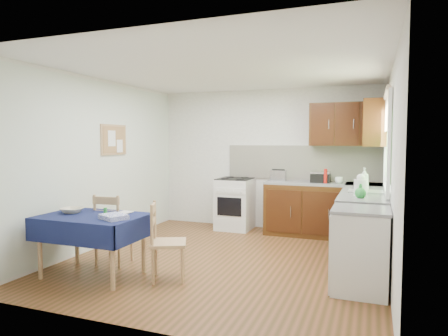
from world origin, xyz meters
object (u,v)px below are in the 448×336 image
at_px(dish_rack, 366,190).
at_px(chair_near, 164,239).
at_px(toaster, 278,175).
at_px(kettle, 361,186).
at_px(sandwich_press, 321,177).
at_px(chair_far, 112,227).
at_px(dining_table, 92,224).

bearing_deg(dish_rack, chair_near, -138.06).
height_order(chair_near, toaster, toaster).
bearing_deg(chair_near, kettle, -82.31).
distance_m(chair_near, sandwich_press, 3.11).
xyz_separation_m(chair_far, kettle, (2.97, 1.05, 0.54)).
relative_size(toaster, dish_rack, 0.59).
xyz_separation_m(toaster, kettle, (1.37, -1.42, 0.03)).
bearing_deg(dining_table, toaster, 74.69).
xyz_separation_m(chair_near, kettle, (2.07, 1.31, 0.55)).
xyz_separation_m(dining_table, chair_far, (-0.05, 0.44, -0.13)).
bearing_deg(dish_rack, sandwich_press, 127.87).
height_order(dining_table, chair_near, chair_near).
distance_m(dining_table, chair_near, 0.88).
bearing_deg(dining_table, dish_rack, 44.37).
relative_size(chair_far, dish_rack, 2.05).
bearing_deg(dining_table, sandwich_press, 64.94).
bearing_deg(toaster, kettle, -55.78).
relative_size(chair_far, toaster, 3.48).
bearing_deg(chair_far, kettle, -165.66).
bearing_deg(chair_near, toaster, -38.90).
bearing_deg(sandwich_press, kettle, -65.92).
bearing_deg(dish_rack, toaster, 147.10).
height_order(chair_far, chair_near, chair_far).
height_order(sandwich_press, kettle, kettle).
bearing_deg(kettle, dish_rack, 80.91).
distance_m(dish_rack, kettle, 0.36).
xyz_separation_m(chair_near, sandwich_press, (1.40, 2.73, 0.52)).
distance_m(chair_far, kettle, 3.19).
relative_size(chair_far, sandwich_press, 2.99).
xyz_separation_m(chair_near, toaster, (0.69, 2.73, 0.52)).
height_order(dining_table, sandwich_press, sandwich_press).
height_order(dining_table, toaster, toaster).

